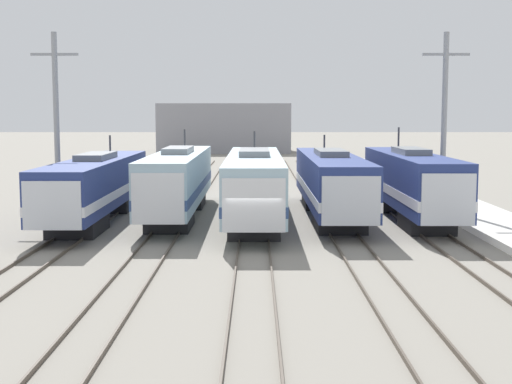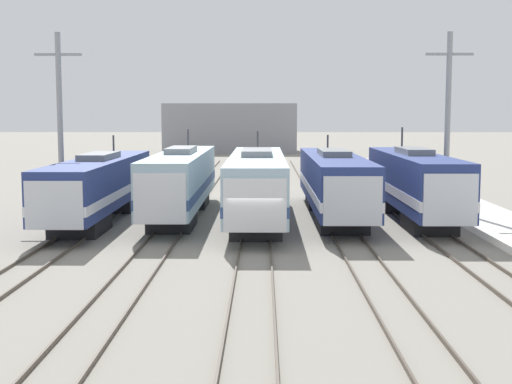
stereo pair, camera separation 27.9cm
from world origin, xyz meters
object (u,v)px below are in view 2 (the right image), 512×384
locomotive_far_right (415,184)px  catenary_tower_left (60,121)px  locomotive_center (257,185)px  locomotive_center_right (334,183)px  locomotive_center_left (181,182)px  locomotive_far_left (98,186)px  catenary_tower_right (448,121)px

locomotive_far_right → catenary_tower_left: catenary_tower_left is taller
locomotive_center → locomotive_center_right: (4.60, 1.51, -0.04)m
locomotive_center_left → catenary_tower_left: size_ratio=1.65×
locomotive_far_left → catenary_tower_left: 5.39m
locomotive_center → catenary_tower_right: (11.56, 2.74, 3.64)m
catenary_tower_left → catenary_tower_right: bearing=0.0°
catenary_tower_right → locomotive_far_left: bearing=-172.8°
locomotive_center_left → locomotive_far_right: bearing=-4.9°
locomotive_center → locomotive_center_left: bearing=160.2°
locomotive_center_left → locomotive_far_right: locomotive_far_right is taller
locomotive_center → locomotive_far_right: (9.20, 0.49, 0.03)m
catenary_tower_left → catenary_tower_right: 23.61m
locomotive_center_left → locomotive_center_right: (9.20, -0.15, -0.06)m
locomotive_center → locomotive_center_right: locomotive_center is taller
catenary_tower_left → locomotive_far_left: bearing=-42.7°
locomotive_center_right → locomotive_far_right: locomotive_far_right is taller
locomotive_center → catenary_tower_left: bearing=167.2°
locomotive_far_left → catenary_tower_right: 21.26m
catenary_tower_left → locomotive_center_right: bearing=-4.2°
locomotive_far_left → catenary_tower_right: catenary_tower_right is taller
catenary_tower_left → locomotive_center_left: bearing=-8.3°
locomotive_center_right → catenary_tower_right: catenary_tower_right is taller
locomotive_center → locomotive_center_right: 4.84m
locomotive_far_left → catenary_tower_left: size_ratio=1.66×
locomotive_center_right → catenary_tower_left: bearing=175.8°
locomotive_center_left → locomotive_center_right: bearing=-0.9°
catenary_tower_right → locomotive_center_right: bearing=-169.9°
locomotive_center_left → catenary_tower_right: catenary_tower_right is taller
locomotive_far_right → catenary_tower_left: size_ratio=1.52×
locomotive_far_left → locomotive_center_left: bearing=18.6°
locomotive_center → catenary_tower_left: 12.89m
locomotive_center_left → catenary_tower_right: size_ratio=1.65×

